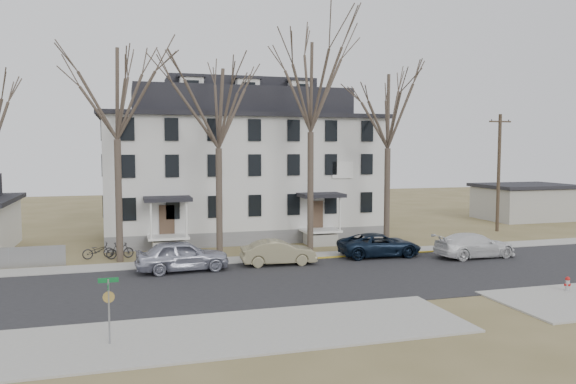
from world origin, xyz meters
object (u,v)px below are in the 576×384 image
object	(u,v)px
boarding_house	(240,166)
street_sign	(109,300)
car_white	(474,246)
tree_center	(311,81)
car_tan	(278,253)
tree_mid_left	(218,102)
bicycle_right	(120,251)
car_navy	(379,245)
car_silver	(182,256)
bicycle_left	(98,251)
tree_far_left	(116,87)
tree_mid_right	(388,106)
utility_pole_far	(499,171)
fire_hydrant	(567,284)

from	to	relation	value
boarding_house	street_sign	xyz separation A→B (m)	(-9.24, -23.04, -3.79)
boarding_house	car_white	world-z (taller)	boarding_house
tree_center	car_tan	size ratio (longest dim) A/B	3.40
boarding_house	tree_center	bearing A→B (deg)	-69.80
tree_mid_left	bicycle_right	xyz separation A→B (m)	(-6.01, 0.71, -9.10)
car_navy	street_sign	bearing A→B (deg)	130.33
car_silver	bicycle_left	bearing A→B (deg)	38.94
boarding_house	tree_far_left	xyz separation A→B (m)	(-9.00, -8.15, 4.96)
car_tan	car_white	xyz separation A→B (m)	(12.22, -1.28, 0.03)
tree_mid_right	bicycle_right	bearing A→B (deg)	177.66
tree_far_left	tree_mid_left	distance (m)	6.05
tree_far_left	car_silver	xyz separation A→B (m)	(3.32, -3.86, -9.48)
utility_pole_far	car_silver	xyz separation A→B (m)	(-26.18, -8.06, -4.05)
tree_center	car_silver	xyz separation A→B (m)	(-8.68, -3.86, -10.23)
tree_center	bicycle_right	size ratio (longest dim) A/B	8.82
car_tan	bicycle_right	world-z (taller)	car_tan
bicycle_right	tree_center	bearing A→B (deg)	-107.24
boarding_house	utility_pole_far	distance (m)	20.88
boarding_house	tree_mid_left	size ratio (longest dim) A/B	1.63
tree_far_left	utility_pole_far	size ratio (longest dim) A/B	1.44
boarding_house	tree_mid_left	xyz separation A→B (m)	(-3.00, -8.15, 4.22)
tree_far_left	fire_hydrant	distance (m)	26.26
tree_far_left	bicycle_right	bearing A→B (deg)	90.41
tree_mid_left	fire_hydrant	bearing A→B (deg)	-43.22
tree_center	tree_mid_right	distance (m)	5.70
boarding_house	utility_pole_far	xyz separation A→B (m)	(20.50, -3.95, -0.47)
utility_pole_far	bicycle_right	world-z (taller)	utility_pole_far
tree_far_left	bicycle_right	xyz separation A→B (m)	(-0.01, 0.71, -9.84)
tree_center	utility_pole_far	xyz separation A→B (m)	(17.50, 4.20, -6.18)
boarding_house	car_white	xyz separation A→B (m)	(12.04, -13.11, -4.63)
car_white	street_sign	bearing A→B (deg)	113.45
car_silver	car_white	world-z (taller)	car_silver
car_white	street_sign	xyz separation A→B (m)	(-21.28, -9.93, 0.85)
car_silver	tree_mid_left	bearing A→B (deg)	-38.67
car_silver	car_tan	distance (m)	5.50
tree_mid_left	car_white	size ratio (longest dim) A/B	2.48
tree_far_left	car_tan	distance (m)	13.57
tree_center	tree_mid_right	bearing A→B (deg)	0.00
boarding_house	car_white	size ratio (longest dim) A/B	4.05
boarding_house	tree_mid_right	xyz separation A→B (m)	(8.50, -8.15, 4.22)
car_navy	fire_hydrant	distance (m)	11.41
fire_hydrant	bicycle_left	bearing A→B (deg)	146.03
tree_mid_right	car_navy	distance (m)	9.59
fire_hydrant	street_sign	xyz separation A→B (m)	(-20.50, -1.49, 1.22)
car_silver	bicycle_left	size ratio (longest dim) A/B	2.70
tree_center	boarding_house	bearing A→B (deg)	110.20
boarding_house	car_white	distance (m)	18.39
car_navy	tree_far_left	bearing A→B (deg)	82.38
bicycle_left	tree_mid_right	bearing A→B (deg)	-104.77
car_silver	car_tan	xyz separation A→B (m)	(5.50, 0.18, -0.15)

